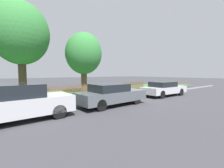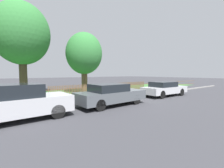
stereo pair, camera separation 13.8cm
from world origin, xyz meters
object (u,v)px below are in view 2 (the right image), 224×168
(parked_car_black_saloon, at_px, (111,94))
(tree_mid_park, at_px, (84,54))
(tree_behind_motorcycle, at_px, (22,34))
(covered_motorcycle, at_px, (115,88))
(parked_car_navy_estate, at_px, (164,89))
(parked_car_silver_hatchback, at_px, (21,102))

(parked_car_black_saloon, height_order, tree_mid_park, tree_mid_park)
(tree_behind_motorcycle, xyz_separation_m, tree_mid_park, (5.12, -2.07, -1.57))
(covered_motorcycle, bearing_deg, parked_car_navy_estate, -55.18)
(parked_car_silver_hatchback, relative_size, parked_car_navy_estate, 0.89)
(parked_car_silver_hatchback, height_order, parked_car_black_saloon, parked_car_silver_hatchback)
(covered_motorcycle, distance_m, tree_mid_park, 4.69)
(parked_car_black_saloon, height_order, tree_behind_motorcycle, tree_behind_motorcycle)
(tree_behind_motorcycle, relative_size, tree_mid_park, 1.38)
(parked_car_silver_hatchback, height_order, parked_car_navy_estate, parked_car_silver_hatchback)
(parked_car_black_saloon, bearing_deg, parked_car_navy_estate, 0.31)
(parked_car_navy_estate, relative_size, tree_behind_motorcycle, 0.53)
(parked_car_black_saloon, distance_m, tree_mid_park, 7.37)
(parked_car_silver_hatchback, distance_m, tree_mid_park, 9.51)
(parked_car_black_saloon, bearing_deg, tree_mid_park, 75.53)
(parked_car_silver_hatchback, xyz_separation_m, tree_behind_motorcycle, (1.13, 8.51, 4.71))
(parked_car_black_saloon, height_order, parked_car_navy_estate, parked_car_black_saloon)
(tree_mid_park, bearing_deg, parked_car_navy_estate, -55.19)
(tree_mid_park, bearing_deg, parked_car_silver_hatchback, -134.08)
(parked_car_silver_hatchback, relative_size, covered_motorcycle, 2.16)
(parked_car_silver_hatchback, xyz_separation_m, parked_car_navy_estate, (10.62, 0.15, -0.11))
(parked_car_silver_hatchback, relative_size, tree_mid_park, 0.65)
(tree_behind_motorcycle, bearing_deg, parked_car_silver_hatchback, -97.55)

